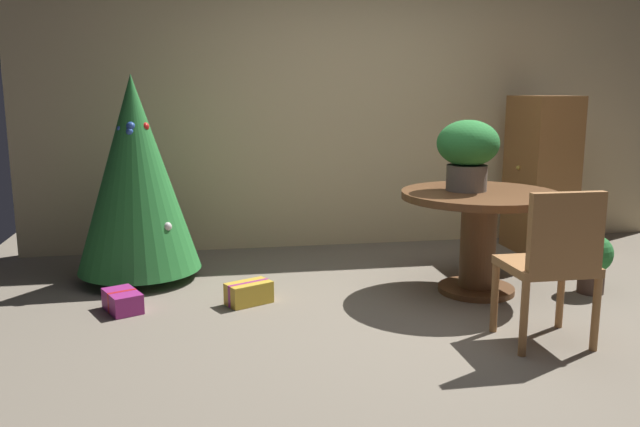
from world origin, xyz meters
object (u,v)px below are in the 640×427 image
(round_dining_table, at_px, (479,222))
(holiday_tree, at_px, (136,174))
(wooden_cabinet, at_px, (540,175))
(potted_plant, at_px, (593,260))
(gift_box_purple, at_px, (123,301))
(flower_vase, at_px, (468,150))
(wooden_chair_near, at_px, (554,259))
(gift_box_gold, at_px, (249,293))

(round_dining_table, xyz_separation_m, holiday_tree, (-2.40, 0.74, 0.30))
(wooden_cabinet, height_order, potted_plant, wooden_cabinet)
(gift_box_purple, bearing_deg, wooden_cabinet, 16.34)
(holiday_tree, relative_size, gift_box_purple, 4.40)
(potted_plant, bearing_deg, wooden_cabinet, 79.74)
(wooden_cabinet, bearing_deg, flower_vase, -138.65)
(holiday_tree, xyz_separation_m, potted_plant, (3.19, -0.90, -0.57))
(wooden_chair_near, xyz_separation_m, holiday_tree, (-2.40, 1.75, 0.30))
(gift_box_purple, distance_m, gift_box_gold, 0.82)
(wooden_cabinet, bearing_deg, gift_box_gold, -159.01)
(flower_vase, relative_size, holiday_tree, 0.32)
(flower_vase, relative_size, wooden_cabinet, 0.36)
(gift_box_purple, height_order, potted_plant, potted_plant)
(potted_plant, bearing_deg, gift_box_gold, 175.76)
(wooden_chair_near, bearing_deg, holiday_tree, 143.91)
(round_dining_table, height_order, potted_plant, round_dining_table)
(gift_box_gold, bearing_deg, gift_box_purple, -179.75)
(holiday_tree, relative_size, potted_plant, 3.62)
(gift_box_purple, xyz_separation_m, potted_plant, (3.24, -0.18, 0.18))
(flower_vase, height_order, wooden_cabinet, wooden_cabinet)
(round_dining_table, bearing_deg, wooden_cabinet, 45.52)
(potted_plant, bearing_deg, round_dining_table, 168.55)
(round_dining_table, relative_size, wooden_chair_near, 1.23)
(gift_box_gold, bearing_deg, holiday_tree, 136.93)
(wooden_cabinet, bearing_deg, wooden_chair_near, -116.42)
(flower_vase, xyz_separation_m, potted_plant, (0.87, -0.23, -0.77))
(gift_box_gold, bearing_deg, round_dining_table, -0.64)
(round_dining_table, distance_m, potted_plant, 0.85)
(flower_vase, xyz_separation_m, gift_box_purple, (-2.37, -0.06, -0.95))
(round_dining_table, bearing_deg, gift_box_purple, 179.66)
(round_dining_table, xyz_separation_m, potted_plant, (0.79, -0.16, -0.27))
(holiday_tree, bearing_deg, flower_vase, -16.16)
(holiday_tree, bearing_deg, wooden_chair_near, -36.09)
(wooden_chair_near, relative_size, holiday_tree, 0.58)
(holiday_tree, height_order, potted_plant, holiday_tree)
(holiday_tree, bearing_deg, gift_box_purple, -93.77)
(flower_vase, bearing_deg, holiday_tree, 163.84)
(holiday_tree, xyz_separation_m, gift_box_purple, (-0.05, -0.73, -0.74))
(wooden_chair_near, xyz_separation_m, potted_plant, (0.79, 0.84, -0.26))
(gift_box_purple, relative_size, potted_plant, 0.82)
(round_dining_table, distance_m, gift_box_gold, 1.68)
(gift_box_purple, distance_m, wooden_cabinet, 3.65)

